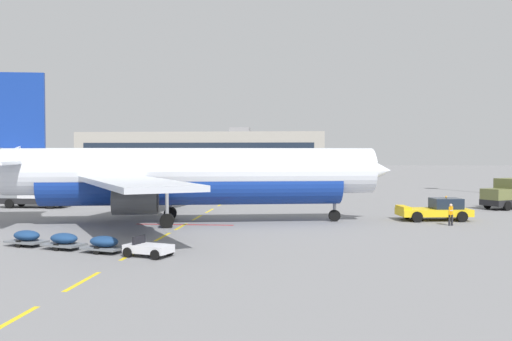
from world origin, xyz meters
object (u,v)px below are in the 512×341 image
(baggage_train, at_px, (84,242))
(fuel_service_truck, at_px, (37,192))
(pushback_tug, at_px, (436,210))
(ground_crew_worker, at_px, (451,213))
(airliner_foreground, at_px, (186,175))

(baggage_train, bearing_deg, fuel_service_truck, 121.44)
(pushback_tug, bearing_deg, ground_crew_worker, -83.99)
(baggage_train, bearing_deg, pushback_tug, 36.96)
(airliner_foreground, distance_m, baggage_train, 14.56)
(airliner_foreground, xyz_separation_m, baggage_train, (-3.05, -13.82, -3.42))
(pushback_tug, height_order, ground_crew_worker, pushback_tug)
(airliner_foreground, relative_size, fuel_service_truck, 4.91)
(baggage_train, relative_size, ground_crew_worker, 6.55)
(pushback_tug, relative_size, baggage_train, 0.55)
(baggage_train, distance_m, ground_crew_worker, 28.37)
(ground_crew_worker, bearing_deg, airliner_foreground, -178.40)
(pushback_tug, distance_m, baggage_train, 30.09)
(airliner_foreground, bearing_deg, ground_crew_worker, 1.60)
(fuel_service_truck, bearing_deg, ground_crew_worker, -15.47)
(pushback_tug, relative_size, fuel_service_truck, 0.90)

